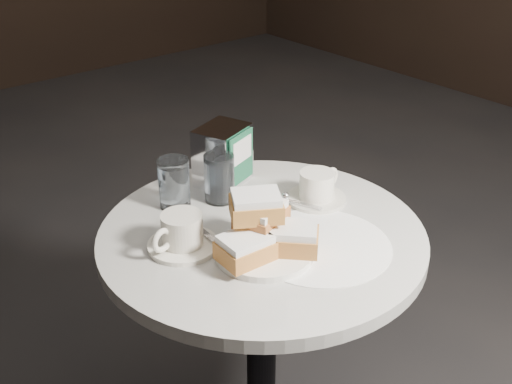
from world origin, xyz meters
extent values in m
cylinder|color=black|center=(0.00, 0.00, 0.36)|extent=(0.07, 0.07, 0.70)
cylinder|color=silver|center=(0.00, 0.00, 0.73)|extent=(0.70, 0.70, 0.03)
cylinder|color=white|center=(0.05, -0.12, 0.75)|extent=(0.34, 0.34, 0.00)
cylinder|color=white|center=(-0.06, -0.07, 0.75)|extent=(0.26, 0.26, 0.01)
cube|color=#D08740|center=(-0.11, -0.08, 0.78)|extent=(0.10, 0.08, 0.04)
cube|color=white|center=(-0.11, -0.08, 0.80)|extent=(0.10, 0.08, 0.01)
cube|color=#BF7D3B|center=(-0.01, -0.11, 0.78)|extent=(0.13, 0.13, 0.04)
cube|color=white|center=(-0.01, -0.11, 0.80)|extent=(0.12, 0.12, 0.01)
cube|color=#C3763C|center=(-0.04, -0.05, 0.81)|extent=(0.12, 0.11, 0.04)
cube|color=white|center=(-0.04, -0.05, 0.84)|extent=(0.11, 0.10, 0.01)
cube|color=#C6843D|center=(-0.06, -0.05, 0.84)|extent=(0.13, 0.12, 0.04)
cube|color=white|center=(-0.06, -0.05, 0.87)|extent=(0.12, 0.11, 0.01)
cylinder|color=white|center=(-0.17, 0.05, 0.75)|extent=(0.17, 0.17, 0.01)
cylinder|color=silver|center=(-0.17, 0.05, 0.79)|extent=(0.10, 0.10, 0.07)
cylinder|color=#956E51|center=(-0.17, 0.05, 0.81)|extent=(0.09, 0.09, 0.00)
torus|color=white|center=(-0.22, 0.04, 0.79)|extent=(0.05, 0.02, 0.05)
cube|color=silver|center=(-0.11, 0.06, 0.76)|extent=(0.02, 0.10, 0.00)
sphere|color=silver|center=(-0.12, 0.11, 0.76)|extent=(0.02, 0.02, 0.02)
cylinder|color=beige|center=(0.18, 0.02, 0.75)|extent=(0.15, 0.15, 0.01)
cylinder|color=white|center=(0.18, 0.02, 0.79)|extent=(0.09, 0.09, 0.06)
cylinder|color=#987152|center=(0.18, 0.02, 0.81)|extent=(0.08, 0.08, 0.00)
torus|color=silver|center=(0.23, 0.03, 0.79)|extent=(0.05, 0.02, 0.05)
cube|color=silver|center=(0.13, 0.02, 0.76)|extent=(0.05, 0.09, 0.00)
sphere|color=silver|center=(0.12, 0.06, 0.76)|extent=(0.02, 0.02, 0.02)
cylinder|color=white|center=(-0.08, 0.21, 0.80)|extent=(0.09, 0.09, 0.11)
cylinder|color=silver|center=(-0.08, 0.21, 0.80)|extent=(0.08, 0.08, 0.10)
cylinder|color=white|center=(0.01, 0.17, 0.80)|extent=(0.09, 0.09, 0.11)
cylinder|color=white|center=(0.01, 0.17, 0.80)|extent=(0.08, 0.08, 0.10)
cube|color=white|center=(0.07, 0.23, 0.82)|extent=(0.15, 0.13, 0.14)
cube|color=#1A5B3D|center=(0.09, 0.18, 0.82)|extent=(0.09, 0.04, 0.12)
cube|color=white|center=(0.09, 0.18, 0.84)|extent=(0.07, 0.03, 0.06)
camera|label=1|loc=(-0.76, -0.89, 1.46)|focal=45.00mm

